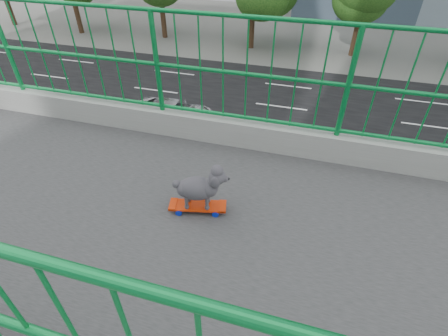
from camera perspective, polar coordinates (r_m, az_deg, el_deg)
name	(u,v)px	position (r m, az deg, el deg)	size (l,w,h in m)	color
road	(272,133)	(17.52, 8.26, 5.89)	(18.00, 90.00, 0.02)	black
footbridge	(135,309)	(4.69, -14.96, -22.21)	(3.00, 24.00, 7.00)	#2D2D2F
railing	(98,190)	(3.18, -20.69, -3.56)	(3.00, 24.00, 1.42)	gray
skateboard	(198,206)	(3.07, -4.48, -6.53)	(0.26, 0.53, 0.07)	red
poodle	(200,187)	(2.90, -4.19, -3.19)	(0.27, 0.49, 0.41)	#2A282D
car_0	(237,218)	(11.64, 2.23, -8.51)	(1.80, 4.48, 1.53)	#9C9CA1
car_1	(80,136)	(17.36, -23.38, 5.09)	(1.38, 3.94, 1.30)	#9C9CA1
car_2	(173,114)	(17.96, -8.61, 9.09)	(2.16, 4.68, 1.30)	#9C9CA1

